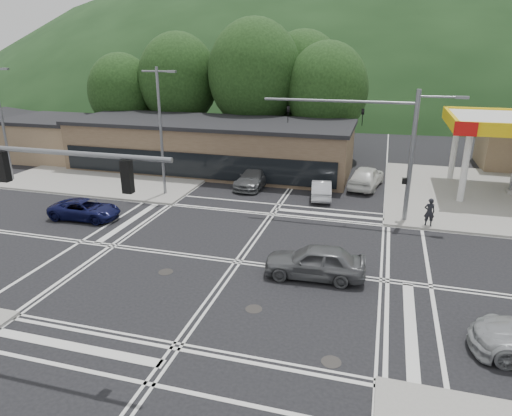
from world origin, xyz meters
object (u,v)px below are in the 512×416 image
(car_queue_a, at_px, (321,189))
(car_northbound, at_px, (254,177))
(car_queue_b, at_px, (366,177))
(pedestrian, at_px, (429,212))
(car_blue_west, at_px, (85,209))
(car_grey_center, at_px, (315,261))

(car_queue_a, height_order, car_northbound, car_northbound)
(car_queue_b, distance_m, pedestrian, 8.50)
(car_queue_b, bearing_deg, pedestrian, 128.07)
(car_blue_west, bearing_deg, car_northbound, -43.09)
(car_grey_center, distance_m, car_northbound, 15.05)
(car_queue_a, bearing_deg, car_queue_b, -139.34)
(car_grey_center, height_order, car_queue_b, car_queue_b)
(car_grey_center, relative_size, car_queue_b, 0.94)
(car_blue_west, distance_m, car_northbound, 12.73)
(car_queue_a, xyz_separation_m, pedestrian, (6.99, -4.03, 0.35))
(car_blue_west, xyz_separation_m, car_queue_a, (13.66, 8.30, 0.04))
(car_blue_west, xyz_separation_m, car_grey_center, (15.08, -3.75, 0.18))
(car_blue_west, xyz_separation_m, car_queue_b, (16.62, 11.75, 0.23))
(car_queue_a, height_order, car_queue_b, car_queue_b)
(car_queue_a, xyz_separation_m, car_queue_b, (2.96, 3.45, 0.20))
(car_blue_west, distance_m, pedestrian, 21.09)
(car_blue_west, xyz_separation_m, pedestrian, (20.65, 4.27, 0.39))
(car_queue_a, distance_m, pedestrian, 8.08)
(pedestrian, bearing_deg, car_queue_b, -67.12)
(car_grey_center, height_order, car_queue_a, car_grey_center)
(car_blue_west, relative_size, car_grey_center, 0.94)
(car_queue_b, bearing_deg, car_northbound, 23.77)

